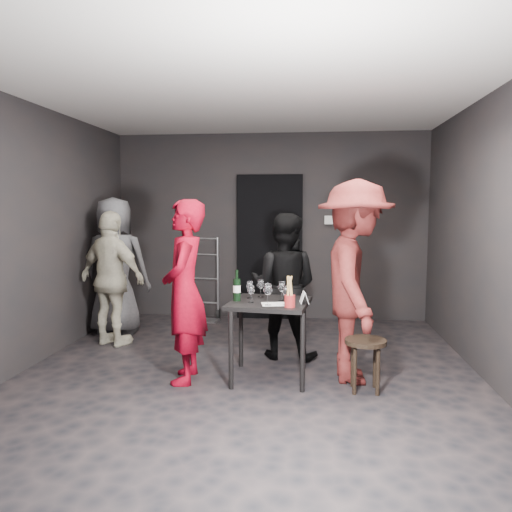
# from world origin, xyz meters

# --- Properties ---
(floor) EXTENTS (4.50, 5.00, 0.02)m
(floor) POSITION_xyz_m (0.00, 0.00, 0.00)
(floor) COLOR black
(floor) RESTS_ON ground
(ceiling) EXTENTS (4.50, 5.00, 0.02)m
(ceiling) POSITION_xyz_m (0.00, 0.00, 2.70)
(ceiling) COLOR silver
(ceiling) RESTS_ON ground
(wall_back) EXTENTS (4.50, 0.04, 2.70)m
(wall_back) POSITION_xyz_m (0.00, 2.50, 1.35)
(wall_back) COLOR black
(wall_back) RESTS_ON ground
(wall_front) EXTENTS (4.50, 0.04, 2.70)m
(wall_front) POSITION_xyz_m (0.00, -2.50, 1.35)
(wall_front) COLOR black
(wall_front) RESTS_ON ground
(wall_left) EXTENTS (0.04, 5.00, 2.70)m
(wall_left) POSITION_xyz_m (-2.25, 0.00, 1.35)
(wall_left) COLOR black
(wall_left) RESTS_ON ground
(wall_right) EXTENTS (0.04, 5.00, 2.70)m
(wall_right) POSITION_xyz_m (2.25, 0.00, 1.35)
(wall_right) COLOR black
(wall_right) RESTS_ON ground
(doorway) EXTENTS (0.95, 0.10, 2.10)m
(doorway) POSITION_xyz_m (0.00, 2.44, 1.05)
(doorway) COLOR black
(doorway) RESTS_ON ground
(wallbox_upper) EXTENTS (0.12, 0.06, 0.12)m
(wallbox_upper) POSITION_xyz_m (0.85, 2.45, 1.45)
(wallbox_upper) COLOR #B7B7B2
(wallbox_upper) RESTS_ON wall_back
(wallbox_lower) EXTENTS (0.10, 0.06, 0.14)m
(wallbox_lower) POSITION_xyz_m (1.05, 2.45, 1.40)
(wallbox_lower) COLOR #B7B7B2
(wallbox_lower) RESTS_ON wall_back
(hand_truck) EXTENTS (0.40, 0.34, 1.20)m
(hand_truck) POSITION_xyz_m (-0.92, 2.21, 0.22)
(hand_truck) COLOR #B2B2B7
(hand_truck) RESTS_ON floor
(tasting_table) EXTENTS (0.72, 0.72, 0.75)m
(tasting_table) POSITION_xyz_m (0.22, -0.15, 0.65)
(tasting_table) COLOR black
(tasting_table) RESTS_ON floor
(stool) EXTENTS (0.37, 0.37, 0.47)m
(stool) POSITION_xyz_m (1.09, -0.39, 0.38)
(stool) COLOR #362518
(stool) RESTS_ON floor
(server_red) EXTENTS (0.54, 0.76, 1.95)m
(server_red) POSITION_xyz_m (-0.57, -0.29, 0.97)
(server_red) COLOR #9E0319
(server_red) RESTS_ON floor
(woman_black) EXTENTS (0.88, 0.60, 1.65)m
(woman_black) POSITION_xyz_m (0.31, 0.56, 0.82)
(woman_black) COLOR black
(woman_black) RESTS_ON floor
(man_maroon) EXTENTS (0.75, 1.55, 2.38)m
(man_maroon) POSITION_xyz_m (1.02, -0.09, 1.19)
(man_maroon) COLOR #5B1B19
(man_maroon) RESTS_ON floor
(bystander_cream) EXTENTS (1.10, 0.82, 1.69)m
(bystander_cream) POSITION_xyz_m (-1.73, 0.81, 0.85)
(bystander_cream) COLOR beige
(bystander_cream) RESTS_ON floor
(bystander_grey) EXTENTS (1.02, 0.57, 2.07)m
(bystander_grey) POSITION_xyz_m (-1.90, 1.33, 1.03)
(bystander_grey) COLOR #5A5A5E
(bystander_grey) RESTS_ON floor
(tasting_mat) EXTENTS (0.29, 0.22, 0.00)m
(tasting_mat) POSITION_xyz_m (0.29, -0.30, 0.75)
(tasting_mat) COLOR white
(tasting_mat) RESTS_ON tasting_table
(wine_glass_a) EXTENTS (0.07, 0.07, 0.18)m
(wine_glass_a) POSITION_xyz_m (0.05, -0.24, 0.84)
(wine_glass_a) COLOR white
(wine_glass_a) RESTS_ON tasting_table
(wine_glass_b) EXTENTS (0.09, 0.09, 0.19)m
(wine_glass_b) POSITION_xyz_m (0.01, -0.03, 0.84)
(wine_glass_b) COLOR white
(wine_glass_b) RESTS_ON tasting_table
(wine_glass_c) EXTENTS (0.08, 0.08, 0.20)m
(wine_glass_c) POSITION_xyz_m (0.11, 0.05, 0.85)
(wine_glass_c) COLOR white
(wine_glass_c) RESTS_ON tasting_table
(wine_glass_d) EXTENTS (0.11, 0.11, 0.22)m
(wine_glass_d) POSITION_xyz_m (0.22, -0.36, 0.86)
(wine_glass_d) COLOR white
(wine_glass_d) RESTS_ON tasting_table
(wine_glass_e) EXTENTS (0.09, 0.09, 0.19)m
(wine_glass_e) POSITION_xyz_m (0.38, -0.33, 0.85)
(wine_glass_e) COLOR white
(wine_glass_e) RESTS_ON tasting_table
(wine_glass_f) EXTENTS (0.08, 0.08, 0.20)m
(wine_glass_f) POSITION_xyz_m (0.33, -0.14, 0.85)
(wine_glass_f) COLOR white
(wine_glass_f) RESTS_ON tasting_table
(wine_bottle) EXTENTS (0.07, 0.07, 0.30)m
(wine_bottle) POSITION_xyz_m (-0.09, -0.17, 0.86)
(wine_bottle) COLOR black
(wine_bottle) RESTS_ON tasting_table
(breadstick_cup) EXTENTS (0.10, 0.10, 0.30)m
(breadstick_cup) POSITION_xyz_m (0.42, -0.41, 0.89)
(breadstick_cup) COLOR maroon
(breadstick_cup) RESTS_ON tasting_table
(reserved_card) EXTENTS (0.11, 0.15, 0.11)m
(reserved_card) POSITION_xyz_m (0.53, -0.22, 0.81)
(reserved_card) COLOR white
(reserved_card) RESTS_ON tasting_table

